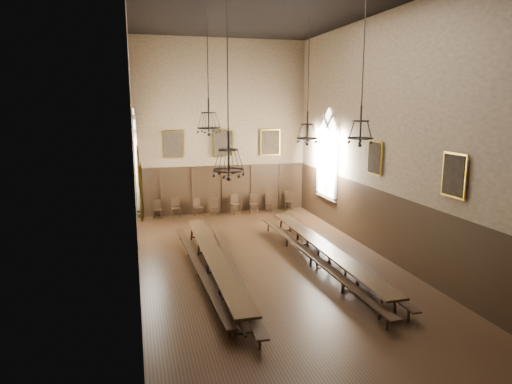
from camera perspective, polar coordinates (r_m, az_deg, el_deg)
name	(u,v)px	position (r m, az deg, el deg)	size (l,w,h in m)	color
floor	(272,270)	(16.25, 2.02, -9.70)	(9.00, 18.00, 0.02)	black
wall_back	(222,128)	(23.99, -4.28, 8.01)	(9.00, 0.02, 9.00)	#867053
wall_front	(456,189)	(7.22, 23.72, 0.33)	(9.00, 0.02, 9.00)	#867053
wall_left	(133,144)	(14.58, -15.15, 5.79)	(0.02, 18.00, 9.00)	#867053
wall_right	(393,139)	(17.13, 16.79, 6.41)	(0.02, 18.00, 9.00)	#867053
wainscot_panelling	(272,235)	(15.85, 2.05, -5.43)	(9.00, 18.00, 2.50)	black
table_left	(214,265)	(15.64, -5.25, -9.06)	(0.69, 9.61, 0.75)	black
table_right	(324,255)	(16.73, 8.44, -7.80)	(0.68, 9.61, 0.75)	black
bench_left_outer	(198,269)	(15.66, -7.24, -9.50)	(0.62, 9.43, 0.42)	black
bench_left_inner	(231,267)	(15.62, -3.19, -9.36)	(1.00, 10.47, 0.47)	black
bench_right_inner	(311,259)	(16.51, 6.87, -8.27)	(0.63, 10.57, 0.48)	black
bench_right_outer	(339,258)	(16.79, 10.38, -8.15)	(0.43, 9.59, 0.43)	black
chair_0	(157,213)	(23.68, -12.23, -2.58)	(0.45, 0.45, 0.94)	black
chair_1	(176,211)	(23.76, -9.96, -2.40)	(0.47, 0.47, 1.00)	black
chair_2	(198,210)	(23.91, -7.24, -2.31)	(0.49, 0.49, 0.90)	black
chair_3	(214,210)	(24.00, -5.22, -2.25)	(0.44, 0.44, 0.86)	black
chair_4	(236,208)	(24.20, -2.55, -1.99)	(0.55, 0.55, 1.01)	black
chair_5	(254,207)	(24.41, -0.26, -1.88)	(0.49, 0.49, 0.99)	black
chair_6	(269,206)	(24.77, 1.69, -1.74)	(0.48, 0.48, 0.93)	black
chair_7	(289,205)	(25.01, 4.12, -1.58)	(0.56, 0.56, 1.01)	black
chandelier_back_left	(209,121)	(17.21, -5.92, 8.88)	(0.88, 0.88, 4.32)	black
chandelier_back_right	(307,130)	(18.44, 6.43, 7.65)	(0.86, 0.86, 4.79)	black
chandelier_front_left	(229,158)	(12.68, -3.45, 4.24)	(0.89, 0.89, 5.26)	black
chandelier_front_right	(361,128)	(14.13, 12.94, 7.84)	(0.79, 0.79, 4.44)	black
portrait_back_0	(172,145)	(23.57, -10.45, 5.86)	(1.10, 0.12, 1.40)	#B5902B
portrait_back_1	(223,143)	(23.92, -4.20, 6.08)	(1.10, 0.12, 1.40)	#B5902B
portrait_back_2	(270,142)	(24.54, 1.81, 6.22)	(1.10, 0.12, 1.40)	#B5902B
portrait_left_0	(138,166)	(15.66, -14.54, 3.20)	(0.12, 1.00, 1.30)	#B5902B
portrait_left_1	(141,190)	(11.21, -14.24, 0.26)	(0.12, 1.00, 1.30)	#B5902B
portrait_right_0	(375,158)	(18.00, 14.63, 4.16)	(0.12, 1.00, 1.30)	#B5902B
portrait_right_1	(454,175)	(14.29, 23.52, 1.93)	(0.12, 1.00, 1.30)	#B5902B
window_right	(328,153)	(22.05, 8.94, 4.78)	(0.20, 2.20, 4.60)	white
window_left	(136,159)	(20.16, -14.81, 3.98)	(0.20, 2.20, 4.60)	white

